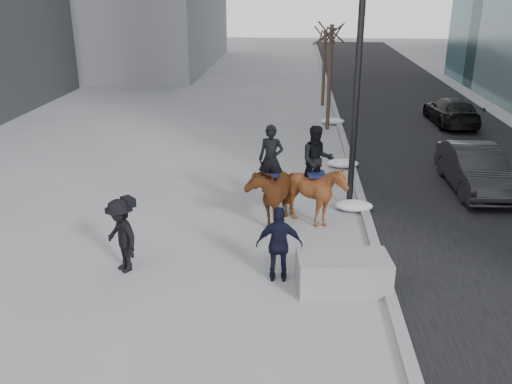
# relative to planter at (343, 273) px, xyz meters

# --- Properties ---
(ground) EXTENTS (120.00, 120.00, 0.00)m
(ground) POSITION_rel_planter_xyz_m (-2.02, 0.67, -0.39)
(ground) COLOR gray
(ground) RESTS_ON ground
(road) EXTENTS (8.00, 90.00, 0.01)m
(road) POSITION_rel_planter_xyz_m (4.98, 10.67, -0.39)
(road) COLOR black
(road) RESTS_ON ground
(curb) EXTENTS (0.25, 90.00, 0.12)m
(curb) POSITION_rel_planter_xyz_m (0.98, 10.67, -0.33)
(curb) COLOR gray
(curb) RESTS_ON ground
(planter) EXTENTS (2.06, 1.19, 0.79)m
(planter) POSITION_rel_planter_xyz_m (0.00, 0.00, 0.00)
(planter) COLOR gray
(planter) RESTS_ON ground
(car_near) EXTENTS (1.55, 4.32, 1.42)m
(car_near) POSITION_rel_planter_xyz_m (4.69, 6.53, 0.32)
(car_near) COLOR black
(car_near) RESTS_ON ground
(car_far) EXTENTS (1.93, 4.46, 1.28)m
(car_far) POSITION_rel_planter_xyz_m (6.27, 15.50, 0.25)
(car_far) COLOR black
(car_far) RESTS_ON ground
(tree_near) EXTENTS (1.20, 1.20, 5.15)m
(tree_near) POSITION_rel_planter_xyz_m (0.38, 14.14, 2.18)
(tree_near) COLOR #372720
(tree_near) RESTS_ON ground
(tree_far) EXTENTS (1.20, 1.20, 4.47)m
(tree_far) POSITION_rel_planter_xyz_m (0.38, 19.41, 1.84)
(tree_far) COLOR #382C21
(tree_far) RESTS_ON ground
(mounted_left) EXTENTS (1.31, 2.25, 2.74)m
(mounted_left) POSITION_rel_planter_xyz_m (-1.74, 3.46, 0.63)
(mounted_left) COLOR #502610
(mounted_left) RESTS_ON ground
(mounted_right) EXTENTS (1.67, 1.82, 2.75)m
(mounted_right) POSITION_rel_planter_xyz_m (-0.51, 3.47, 0.71)
(mounted_right) COLOR #501E10
(mounted_right) RESTS_ON ground
(feeder) EXTENTS (1.04, 0.88, 1.75)m
(feeder) POSITION_rel_planter_xyz_m (-1.39, 0.31, 0.48)
(feeder) COLOR black
(feeder) RESTS_ON ground
(camera_crew) EXTENTS (1.26, 1.26, 1.75)m
(camera_crew) POSITION_rel_planter_xyz_m (-5.00, 0.49, 0.49)
(camera_crew) COLOR black
(camera_crew) RESTS_ON ground
(lamppost) EXTENTS (0.25, 0.80, 9.09)m
(lamppost) POSITION_rel_planter_xyz_m (0.58, 4.90, 4.60)
(lamppost) COLOR black
(lamppost) RESTS_ON ground
(snow_piles) EXTENTS (1.14, 11.34, 0.29)m
(snow_piles) POSITION_rel_planter_xyz_m (0.68, 9.58, -0.25)
(snow_piles) COLOR silver
(snow_piles) RESTS_ON ground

